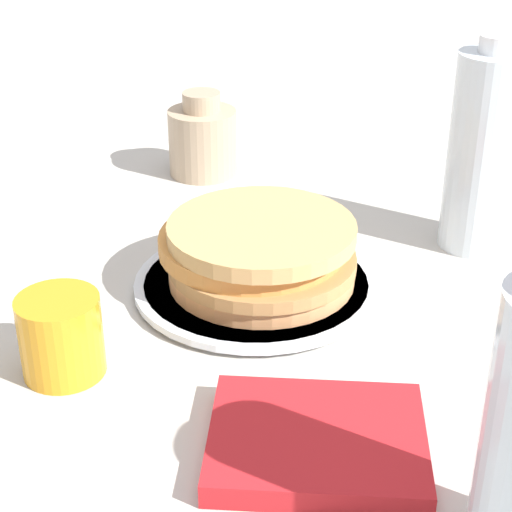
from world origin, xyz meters
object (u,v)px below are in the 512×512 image
at_px(plate, 256,285).
at_px(pancake_stack, 259,252).
at_px(water_bottle_mid, 484,152).
at_px(juice_glass, 61,336).
at_px(cream_jug, 203,139).

xyz_separation_m(plate, pancake_stack, (-0.00, -0.00, 0.04)).
height_order(pancake_stack, water_bottle_mid, water_bottle_mid).
distance_m(pancake_stack, water_bottle_mid, 0.27).
xyz_separation_m(juice_glass, water_bottle_mid, (-0.38, -0.28, 0.07)).
xyz_separation_m(juice_glass, cream_jug, (-0.05, -0.46, 0.01)).
distance_m(pancake_stack, cream_jug, 0.32).
bearing_deg(juice_glass, plate, -134.52).
bearing_deg(water_bottle_mid, juice_glass, 36.39).
relative_size(plate, water_bottle_mid, 1.05).
bearing_deg(cream_jug, water_bottle_mid, 151.98).
height_order(juice_glass, water_bottle_mid, water_bottle_mid).
height_order(plate, juice_glass, juice_glass).
relative_size(plate, pancake_stack, 1.24).
bearing_deg(plate, cream_jug, -71.67).
bearing_deg(plate, water_bottle_mid, -151.06).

